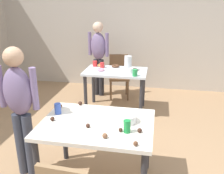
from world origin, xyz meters
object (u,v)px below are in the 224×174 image
soda_can (127,126)px  pitcher_far (128,63)px  dining_table_far (116,77)px  person_girl_near (19,103)px  chair_far_table (119,73)px  dining_table_near (97,131)px  mixing_bowl (126,118)px  person_adult_far (98,53)px

soda_can → pitcher_far: size_ratio=0.47×
dining_table_far → pitcher_far: size_ratio=4.18×
person_girl_near → soda_can: size_ratio=12.26×
pitcher_far → chair_far_table: bearing=112.0°
dining_table_near → mixing_bowl: 0.32m
dining_table_near → chair_far_table: bearing=94.3°
dining_table_far → person_adult_far: person_adult_far is taller
chair_far_table → person_girl_near: (-0.66, -2.61, 0.40)m
dining_table_far → pitcher_far: (0.21, 0.03, 0.25)m
dining_table_near → chair_far_table: size_ratio=1.32×
mixing_bowl → chair_far_table: bearing=100.7°
mixing_bowl → pitcher_far: (-0.22, 1.91, 0.09)m
mixing_bowl → pitcher_far: size_ratio=0.84×
pitcher_far → soda_can: bearing=-83.0°
person_girl_near → person_adult_far: bearing=84.8°
dining_table_far → person_girl_near: size_ratio=0.73×
person_girl_near → pitcher_far: size_ratio=5.76×
person_girl_near → pitcher_far: 2.17m
dining_table_near → person_girl_near: 0.89m
mixing_bowl → soda_can: size_ratio=1.79×
person_adult_far → soda_can: size_ratio=12.46×
soda_can → person_girl_near: bearing=172.7°
chair_far_table → person_girl_near: size_ratio=0.58×
dining_table_near → mixing_bowl: mixing_bowl is taller
chair_far_table → person_adult_far: size_ratio=0.57×
chair_far_table → soda_can: (0.52, -2.76, 0.31)m
dining_table_far → soda_can: 2.14m
dining_table_near → person_adult_far: size_ratio=0.75×
mixing_bowl → pitcher_far: 1.92m
chair_far_table → pitcher_far: bearing=-68.0°
dining_table_far → person_adult_far: bearing=124.8°
person_adult_far → chair_far_table: bearing=0.8°
person_girl_near → soda_can: bearing=-7.3°
mixing_bowl → soda_can: 0.21m
dining_table_near → dining_table_far: size_ratio=1.05×
dining_table_near → pitcher_far: (0.07, 1.98, 0.23)m
dining_table_near → pitcher_far: size_ratio=4.41×
dining_table_near → pitcher_far: 1.99m
person_adult_far → dining_table_near: bearing=-76.7°
chair_far_table → person_adult_far: bearing=-179.2°
dining_table_far → soda_can: bearing=-77.2°
dining_table_far → soda_can: (0.47, -2.08, 0.18)m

